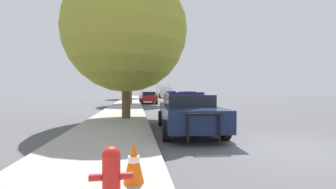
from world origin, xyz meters
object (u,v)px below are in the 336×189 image
Objects in this scene: tree_sidewalk_far at (124,74)px; traffic_cone at (134,161)px; tree_sidewalk_near at (126,31)px; car_background_midblock at (148,97)px; tree_sidewalk_mid at (130,57)px; car_background_oncoming at (188,97)px; police_car at (187,112)px; car_background_distant at (171,95)px; fire_hydrant at (111,174)px; box_truck at (164,90)px; traffic_light at (141,74)px.

tree_sidewalk_far reaches higher than traffic_cone.
car_background_midblock is at bearing 82.62° from tree_sidewalk_near.
tree_sidewalk_mid is 11.98× the size of traffic_cone.
car_background_oncoming reaches higher than traffic_cone.
police_car is 17.35m from tree_sidewalk_mid.
car_background_oncoming is at bearing -93.94° from car_background_distant.
box_truck is (6.31, 45.41, 1.13)m from fire_hydrant.
fire_hydrant reaches higher than traffic_cone.
tree_sidewalk_far is 15.99m from tree_sidewalk_mid.
police_car is 1.19× the size of car_background_distant.
tree_sidewalk_near is (-1.11, -13.80, 1.21)m from traffic_light.
box_truck reaches higher than car_background_oncoming.
traffic_light is 1.08× the size of car_background_distant.
tree_sidewalk_near is at bearing -86.92° from tree_sidewalk_far.
police_car is at bearing -82.93° from tree_sidewalk_far.
tree_sidewalk_mid reaches higher than box_truck.
tree_sidewalk_far is (-1.74, 38.00, 4.03)m from fire_hydrant.
traffic_light reaches higher than car_background_midblock.
police_car is 5.98m from fire_hydrant.
car_background_oncoming is 17.28m from tree_sidewalk_far.
tree_sidewalk_near is (-0.18, 9.03, 4.14)m from fire_hydrant.
tree_sidewalk_mid reaches higher than traffic_cone.
tree_sidewalk_far reaches higher than car_background_distant.
tree_sidewalk_far is at bearing -79.42° from police_car.
car_background_distant is 6.34× the size of traffic_cone.
tree_sidewalk_far is at bearing 99.97° from traffic_light.
fire_hydrant is 38.25m from tree_sidewalk_far.
tree_sidewalk_mid is at bearing -84.67° from tree_sidewalk_far.
tree_sidewalk_near reaches higher than box_truck.
fire_hydrant is at bearing 79.76° from box_truck.
fire_hydrant is 45.86m from box_truck.
box_truck is 11.32m from tree_sidewalk_far.
tree_sidewalk_near is at bearing 93.15° from traffic_cone.
tree_sidewalk_far reaches higher than car_background_oncoming.
police_car is 40.10m from box_truck.
tree_sidewalk_near is at bearing -94.58° from traffic_light.
tree_sidewalk_near reaches higher than traffic_light.
car_background_distant reaches higher than car_background_midblock.
car_background_oncoming reaches higher than car_background_midblock.
police_car is at bearing -85.49° from traffic_light.
car_background_distant is at bearing 76.74° from tree_sidewalk_near.
police_car is at bearing -100.39° from car_background_distant.
car_background_distant is 0.53× the size of tree_sidewalk_mid.
car_background_midblock is 4.77m from car_background_oncoming.
traffic_light is 0.60× the size of tree_sidewalk_near.
police_car reaches higher than car_background_distant.
car_background_distant reaches higher than traffic_cone.
tree_sidewalk_near reaches higher than car_background_oncoming.
tree_sidewalk_far reaches higher than car_background_midblock.
traffic_cone is (0.28, 0.65, -0.06)m from fire_hydrant.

